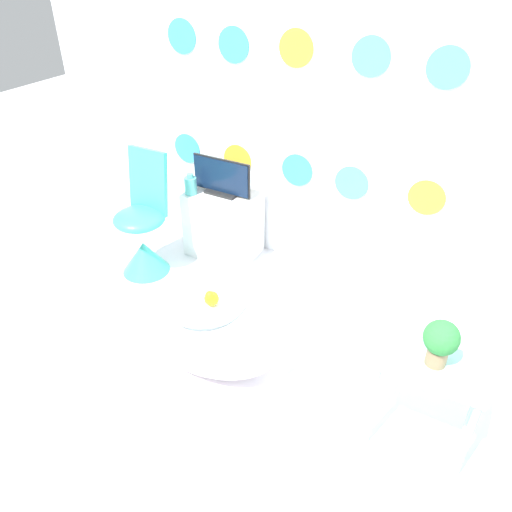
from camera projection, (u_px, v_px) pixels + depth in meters
The scene contains 11 objects.
ground_plane at pixel (105, 458), 2.42m from camera, with size 12.00×12.00×0.00m, color silver.
wall_back_dotted at pixel (299, 86), 3.22m from camera, with size 4.28×0.05×2.60m.
rug at pixel (197, 361), 2.96m from camera, with size 1.02×0.71×0.01m.
bathtub at pixel (207, 329), 2.86m from camera, with size 0.92×0.56×0.45m.
rubber_duck at pixel (211, 298), 2.67m from camera, with size 0.08×0.09×0.10m.
chair at pixel (143, 237), 3.61m from camera, with size 0.37×0.37×0.90m.
tv_cabinet at pixel (223, 224), 3.82m from camera, with size 0.52×0.36×0.51m.
tv at pixel (221, 179), 3.61m from camera, with size 0.47×0.12×0.27m.
vase at pixel (191, 185), 3.65m from camera, with size 0.09×0.09×0.16m.
side_table at pixel (429, 382), 2.26m from camera, with size 0.48×0.29×0.55m.
potted_plant_left at pixel (441, 341), 2.12m from camera, with size 0.16×0.16×0.23m.
Camera 1 is at (1.37, -0.93, 2.16)m, focal length 35.00 mm.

